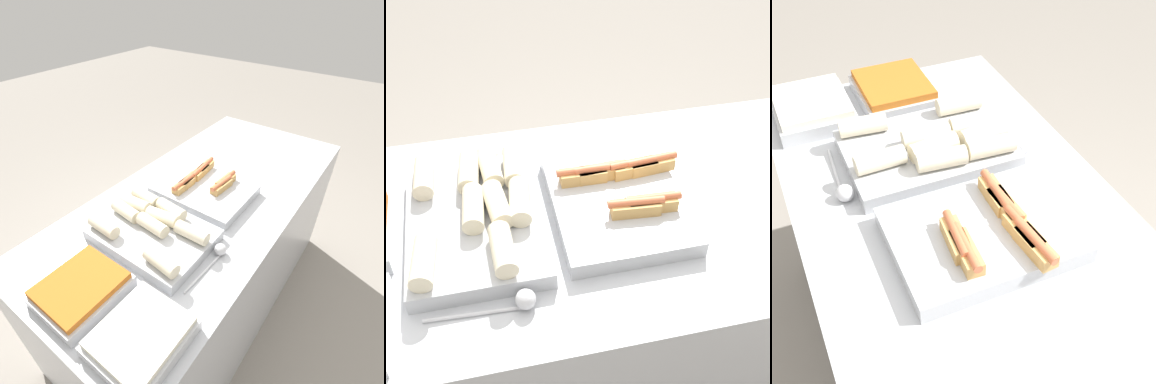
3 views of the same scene
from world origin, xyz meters
TOP-DOWN VIEW (x-y plane):
  - ground_plane at (0.00, 0.00)m, footprint 12.00×12.00m
  - counter at (0.00, 0.00)m, footprint 1.86×0.86m
  - tray_hotdogs at (-0.01, 0.00)m, footprint 0.37×0.45m
  - tray_wraps at (-0.39, 0.01)m, footprint 0.35×0.48m
  - tray_side_front at (-0.75, -0.27)m, footprint 0.28×0.25m
  - tray_side_back at (-0.75, 0.01)m, footprint 0.28×0.25m
  - serving_spoon_near at (-0.33, -0.27)m, footprint 0.26×0.05m
  - serving_spoon_far at (-0.32, 0.27)m, footprint 0.27×0.05m

SIDE VIEW (x-z plane):
  - ground_plane at x=0.00m, z-range 0.00..0.00m
  - counter at x=0.00m, z-range 0.00..0.87m
  - serving_spoon_far at x=-0.32m, z-range 0.86..0.91m
  - serving_spoon_near at x=-0.33m, z-range 0.86..0.91m
  - tray_hotdogs at x=-0.01m, z-range 0.85..0.95m
  - tray_side_front at x=-0.75m, z-range 0.86..0.94m
  - tray_side_back at x=-0.75m, z-range 0.86..0.94m
  - tray_wraps at x=-0.39m, z-range 0.85..0.96m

